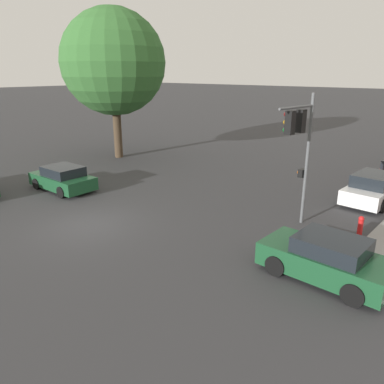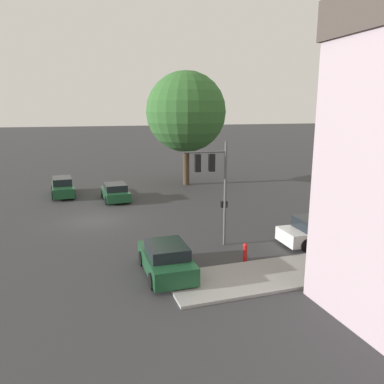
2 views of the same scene
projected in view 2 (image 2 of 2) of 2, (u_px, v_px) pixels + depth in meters
The scene contains 8 objects.
ground_plane at pixel (95, 220), 24.70m from camera, with size 300.00×300.00×0.00m, color #333335.
street_tree at pixel (186, 112), 35.12m from camera, with size 7.52×7.52×10.73m.
traffic_signal at pixel (212, 175), 19.37m from camera, with size 0.54×2.43×5.55m.
crossing_car_0 at pixel (166, 259), 16.49m from camera, with size 4.02×2.02×1.46m.
crossing_car_1 at pixel (63, 187), 31.83m from camera, with size 4.74×1.97×1.53m.
crossing_car_2 at pixel (115, 192), 30.17m from camera, with size 4.03×2.09×1.36m.
parked_car_0 at pixel (319, 231), 20.27m from camera, with size 2.07×4.35×1.51m.
fire_hydrant at pixel (245, 252), 17.92m from camera, with size 0.22×0.22×0.92m.
Camera 2 is at (24.54, -1.27, 7.15)m, focal length 35.00 mm.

